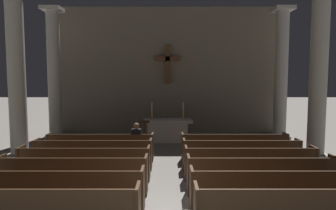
% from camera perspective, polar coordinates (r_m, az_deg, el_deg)
% --- Properties ---
extents(pew_left_row_2, '(3.64, 0.50, 0.95)m').
position_cam_1_polar(pew_left_row_2, '(7.12, -19.69, -14.72)').
color(pew_left_row_2, '#422B19').
rests_on(pew_left_row_2, ground).
extents(pew_left_row_3, '(3.64, 0.50, 0.95)m').
position_cam_1_polar(pew_left_row_3, '(8.05, -17.16, -12.35)').
color(pew_left_row_3, '#422B19').
rests_on(pew_left_row_3, ground).
extents(pew_left_row_4, '(3.64, 0.50, 0.95)m').
position_cam_1_polar(pew_left_row_4, '(8.99, -15.20, -10.45)').
color(pew_left_row_4, '#422B19').
rests_on(pew_left_row_4, ground).
extents(pew_left_row_5, '(3.64, 0.50, 0.95)m').
position_cam_1_polar(pew_left_row_5, '(9.95, -13.63, -8.90)').
color(pew_left_row_5, '#422B19').
rests_on(pew_left_row_5, ground).
extents(pew_left_row_6, '(3.64, 0.50, 0.95)m').
position_cam_1_polar(pew_left_row_6, '(10.92, -12.35, -7.63)').
color(pew_left_row_6, '#422B19').
rests_on(pew_left_row_6, ground).
extents(pew_right_row_2, '(3.64, 0.50, 0.95)m').
position_cam_1_polar(pew_right_row_2, '(7.11, 19.57, -14.75)').
color(pew_right_row_2, '#422B19').
rests_on(pew_right_row_2, ground).
extents(pew_right_row_3, '(3.64, 0.50, 0.95)m').
position_cam_1_polar(pew_right_row_3, '(8.03, 17.08, -12.37)').
color(pew_right_row_3, '#422B19').
rests_on(pew_right_row_3, ground).
extents(pew_right_row_4, '(3.64, 0.50, 0.95)m').
position_cam_1_polar(pew_right_row_4, '(8.98, 15.14, -10.46)').
color(pew_right_row_4, '#422B19').
rests_on(pew_right_row_4, ground).
extents(pew_right_row_5, '(3.64, 0.50, 0.95)m').
position_cam_1_polar(pew_right_row_5, '(9.94, 13.59, -8.91)').
color(pew_right_row_5, '#422B19').
rests_on(pew_right_row_5, ground).
extents(pew_right_row_6, '(3.64, 0.50, 0.95)m').
position_cam_1_polar(pew_right_row_6, '(10.91, 12.33, -7.63)').
color(pew_right_row_6, '#422B19').
rests_on(pew_right_row_6, ground).
extents(column_left_second, '(0.88, 0.88, 6.04)m').
position_cam_1_polar(column_left_second, '(11.78, -26.36, 4.93)').
color(column_left_second, '#ADA89E').
rests_on(column_left_second, ground).
extents(column_right_second, '(0.88, 0.88, 6.04)m').
position_cam_1_polar(column_right_second, '(11.76, 26.37, 4.93)').
color(column_right_second, '#ADA89E').
rests_on(column_right_second, ground).
extents(column_left_third, '(0.88, 0.88, 6.04)m').
position_cam_1_polar(column_left_third, '(14.99, -20.40, 5.05)').
color(column_left_third, '#ADA89E').
rests_on(column_left_third, ground).
extents(column_right_third, '(0.88, 0.88, 6.04)m').
position_cam_1_polar(column_right_third, '(14.98, 20.44, 5.05)').
color(column_right_third, '#ADA89E').
rests_on(column_right_third, ground).
extents(altar, '(2.20, 0.90, 1.01)m').
position_cam_1_polar(altar, '(13.72, 0.01, -4.68)').
color(altar, '#BCB7AD').
rests_on(altar, ground).
extents(candlestick_left, '(0.16, 0.16, 0.77)m').
position_cam_1_polar(candlestick_left, '(13.64, -2.93, -1.65)').
color(candlestick_left, '#B79338').
rests_on(candlestick_left, altar).
extents(candlestick_right, '(0.16, 0.16, 0.77)m').
position_cam_1_polar(candlestick_right, '(13.64, 2.95, -1.65)').
color(candlestick_right, '#B79338').
rests_on(candlestick_right, altar).
extents(apse_with_cross, '(11.35, 0.49, 6.43)m').
position_cam_1_polar(apse_with_cross, '(15.80, 0.02, 6.38)').
color(apse_with_cross, '#706656').
rests_on(apse_with_cross, ground).
extents(lectern, '(0.44, 0.36, 1.15)m').
position_cam_1_polar(lectern, '(12.58, -4.36, -5.52)').
color(lectern, '#422B19').
rests_on(lectern, ground).
extents(lone_worshipper, '(0.32, 0.43, 1.32)m').
position_cam_1_polar(lone_worshipper, '(10.72, -5.78, -6.60)').
color(lone_worshipper, '#26262B').
rests_on(lone_worshipper, ground).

